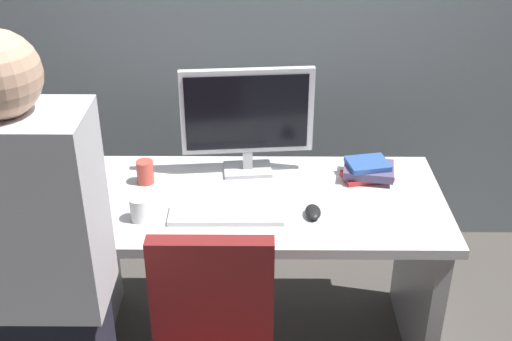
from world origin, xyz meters
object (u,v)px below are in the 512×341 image
(cup_by_monitor, at_px, (145,172))
(book_stack, at_px, (368,170))
(monitor, at_px, (247,116))
(mouse, at_px, (313,212))
(keyboard, at_px, (226,215))
(desk, at_px, (256,244))
(cup_near_keyboard, at_px, (140,209))
(person_at_desk, at_px, (42,300))

(cup_by_monitor, relative_size, book_stack, 0.43)
(monitor, height_order, mouse, monitor)
(keyboard, xyz_separation_m, mouse, (0.33, 0.01, 0.01))
(book_stack, bearing_deg, keyboard, -152.01)
(keyboard, xyz_separation_m, cup_by_monitor, (-0.34, 0.26, 0.04))
(mouse, bearing_deg, desk, 148.83)
(monitor, bearing_deg, keyboard, -101.56)
(keyboard, height_order, mouse, mouse)
(cup_near_keyboard, bearing_deg, mouse, 2.62)
(monitor, height_order, keyboard, monitor)
(monitor, xyz_separation_m, mouse, (0.25, -0.35, -0.24))
(cup_near_keyboard, bearing_deg, desk, 20.33)
(desk, height_order, cup_by_monitor, cup_by_monitor)
(monitor, distance_m, cup_near_keyboard, 0.58)
(keyboard, distance_m, cup_by_monitor, 0.43)
(cup_near_keyboard, xyz_separation_m, cup_by_monitor, (-0.02, 0.28, 0.00))
(monitor, relative_size, book_stack, 2.36)
(keyboard, height_order, cup_near_keyboard, cup_near_keyboard)
(desk, distance_m, keyboard, 0.30)
(person_at_desk, relative_size, cup_by_monitor, 16.82)
(desk, xyz_separation_m, person_at_desk, (-0.61, -0.74, 0.32))
(keyboard, distance_m, book_stack, 0.65)
(monitor, bearing_deg, cup_near_keyboard, -136.40)
(person_at_desk, bearing_deg, keyboard, 49.59)
(monitor, distance_m, keyboard, 0.44)
(person_at_desk, bearing_deg, desk, 50.12)
(keyboard, height_order, book_stack, book_stack)
(desk, bearing_deg, cup_by_monitor, 165.47)
(cup_near_keyboard, distance_m, cup_by_monitor, 0.28)
(monitor, distance_m, mouse, 0.49)
(keyboard, bearing_deg, book_stack, 27.36)
(monitor, distance_m, book_stack, 0.55)
(person_at_desk, bearing_deg, book_stack, 39.77)
(book_stack, bearing_deg, cup_by_monitor, -177.31)
(monitor, height_order, book_stack, monitor)
(mouse, relative_size, cup_by_monitor, 1.03)
(cup_by_monitor, bearing_deg, mouse, -20.32)
(mouse, height_order, cup_by_monitor, cup_by_monitor)
(keyboard, bearing_deg, cup_by_monitor, 142.04)
(cup_near_keyboard, bearing_deg, book_stack, 19.73)
(person_at_desk, xyz_separation_m, cup_by_monitor, (0.16, 0.85, -0.05))
(cup_near_keyboard, height_order, book_stack, cup_near_keyboard)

